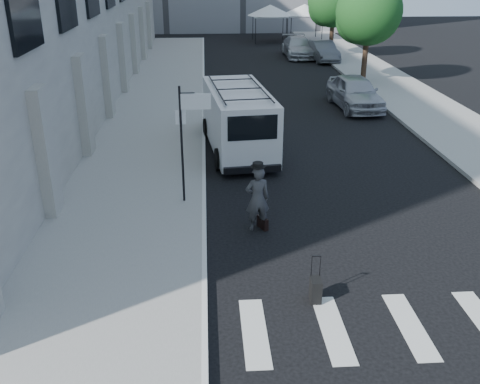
{
  "coord_description": "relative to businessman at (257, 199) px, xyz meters",
  "views": [
    {
      "loc": [
        -1.85,
        -11.69,
        6.89
      ],
      "look_at": [
        -1.03,
        1.09,
        1.3
      ],
      "focal_mm": 40.0,
      "sensor_mm": 36.0,
      "label": 1
    }
  ],
  "objects": [
    {
      "name": "tree_far",
      "position": [
        8.03,
        27.7,
        3.05
      ],
      "size": [
        3.8,
        3.83,
        6.03
      ],
      "color": "black",
      "rests_on": "ground"
    },
    {
      "name": "parked_car_b",
      "position": [
        7.27,
        26.37,
        -0.21
      ],
      "size": [
        1.89,
        4.47,
        1.44
      ],
      "primitive_type": "imported",
      "rotation": [
        0.0,
        0.0,
        0.09
      ],
      "color": "#4E5054",
      "rests_on": "ground"
    },
    {
      "name": "ground",
      "position": [
        0.54,
        -1.45,
        -0.93
      ],
      "size": [
        120.0,
        120.0,
        0.0
      ],
      "primitive_type": "plane",
      "color": "black",
      "rests_on": "ground"
    },
    {
      "name": "businessman",
      "position": [
        0.0,
        0.0,
        0.0
      ],
      "size": [
        0.74,
        0.55,
        1.85
      ],
      "primitive_type": "imported",
      "rotation": [
        0.0,
        0.0,
        3.31
      ],
      "color": "#37373A",
      "rests_on": "ground"
    },
    {
      "name": "sidewalk_right",
      "position": [
        9.54,
        18.55,
        -0.85
      ],
      "size": [
        4.0,
        56.0,
        0.15
      ],
      "primitive_type": "cube",
      "color": "gray",
      "rests_on": "ground"
    },
    {
      "name": "parked_car_a",
      "position": [
        6.09,
        12.82,
        -0.11
      ],
      "size": [
        2.21,
        4.88,
        1.62
      ],
      "primitive_type": "imported",
      "rotation": [
        0.0,
        0.0,
        0.06
      ],
      "color": "#AAACB3",
      "rests_on": "ground"
    },
    {
      "name": "briefcase",
      "position": [
        0.16,
        0.05,
        -0.76
      ],
      "size": [
        0.3,
        0.45,
        0.34
      ],
      "primitive_type": "cube",
      "rotation": [
        0.0,
        0.0,
        0.46
      ],
      "color": "black",
      "rests_on": "ground"
    },
    {
      "name": "sidewalk_left",
      "position": [
        -3.71,
        14.55,
        -0.85
      ],
      "size": [
        4.5,
        48.0,
        0.15
      ],
      "primitive_type": "cube",
      "color": "gray",
      "rests_on": "ground"
    },
    {
      "name": "tree_near",
      "position": [
        8.03,
        18.7,
        3.05
      ],
      "size": [
        3.8,
        3.83,
        6.03
      ],
      "color": "black",
      "rests_on": "ground"
    },
    {
      "name": "parked_car_c",
      "position": [
        5.77,
        28.18,
        -0.18
      ],
      "size": [
        2.13,
        5.15,
        1.49
      ],
      "primitive_type": "imported",
      "rotation": [
        0.0,
        0.0,
        0.01
      ],
      "color": "#B0B3B9",
      "rests_on": "ground"
    },
    {
      "name": "cargo_van",
      "position": [
        -0.13,
        6.83,
        0.31
      ],
      "size": [
        2.76,
        6.57,
        2.4
      ],
      "rotation": [
        0.0,
        0.0,
        0.11
      ],
      "color": "silver",
      "rests_on": "ground"
    },
    {
      "name": "suitcase",
      "position": [
        0.96,
        -3.45,
        -0.65
      ],
      "size": [
        0.25,
        0.38,
        1.04
      ],
      "rotation": [
        0.0,
        0.0,
        -0.04
      ],
      "color": "black",
      "rests_on": "ground"
    },
    {
      "name": "sign_pole",
      "position": [
        -1.83,
        1.75,
        1.73
      ],
      "size": [
        1.03,
        0.07,
        3.5
      ],
      "color": "black",
      "rests_on": "sidewalk_left"
    },
    {
      "name": "tent_left",
      "position": [
        4.54,
        36.55,
        1.78
      ],
      "size": [
        4.0,
        4.0,
        3.2
      ],
      "color": "black",
      "rests_on": "ground"
    },
    {
      "name": "tent_right",
      "position": [
        7.74,
        37.05,
        1.78
      ],
      "size": [
        4.0,
        4.0,
        3.2
      ],
      "color": "black",
      "rests_on": "ground"
    }
  ]
}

